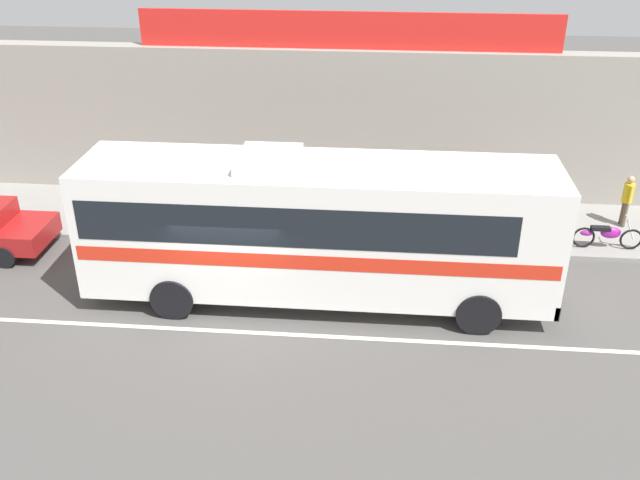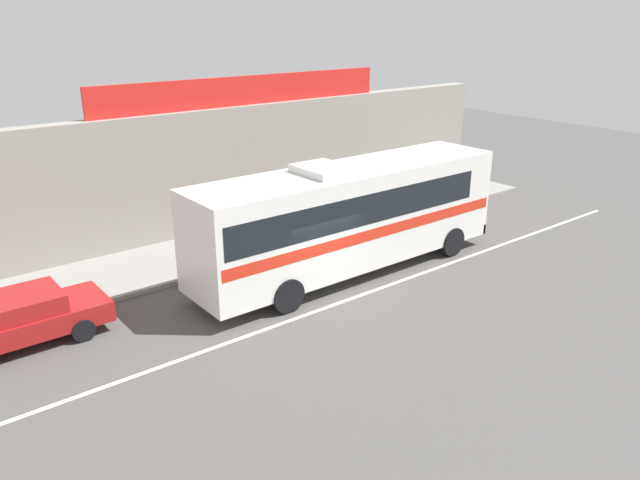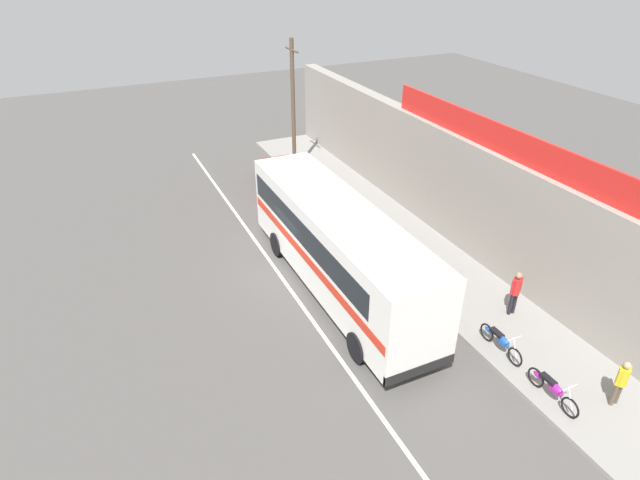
% 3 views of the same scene
% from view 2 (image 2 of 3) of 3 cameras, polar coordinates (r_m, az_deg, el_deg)
% --- Properties ---
extents(ground_plane, '(70.00, 70.00, 0.00)m').
position_cam_2_polar(ground_plane, '(18.94, -0.16, -5.17)').
color(ground_plane, '#4F4C49').
extents(sidewalk_slab, '(30.00, 3.60, 0.14)m').
position_cam_2_polar(sidewalk_slab, '(22.91, -8.21, -0.56)').
color(sidewalk_slab, gray).
rests_on(sidewalk_slab, ground_plane).
extents(storefront_facade, '(30.00, 0.70, 4.80)m').
position_cam_2_polar(storefront_facade, '(24.03, -11.10, 6.09)').
color(storefront_facade, gray).
rests_on(storefront_facade, ground_plane).
extents(storefront_billboard, '(12.68, 0.12, 1.10)m').
position_cam_2_polar(storefront_billboard, '(24.61, -6.71, 13.65)').
color(storefront_billboard, red).
rests_on(storefront_billboard, storefront_facade).
extents(road_center_stripe, '(30.00, 0.14, 0.01)m').
position_cam_2_polar(road_center_stripe, '(18.38, 1.39, -6.00)').
color(road_center_stripe, silver).
rests_on(road_center_stripe, ground_plane).
extents(intercity_bus, '(11.23, 2.62, 3.78)m').
position_cam_2_polar(intercity_bus, '(19.94, 2.63, 2.52)').
color(intercity_bus, white).
rests_on(intercity_bus, ground_plane).
extents(parked_car, '(4.24, 1.88, 1.37)m').
position_cam_2_polar(parked_car, '(17.81, -26.00, -6.50)').
color(parked_car, maroon).
rests_on(parked_car, ground_plane).
extents(motorcycle_orange, '(1.94, 0.56, 0.94)m').
position_cam_2_polar(motorcycle_orange, '(26.28, 7.43, 3.36)').
color(motorcycle_orange, black).
rests_on(motorcycle_orange, sidewalk_slab).
extents(motorcycle_red, '(1.91, 0.56, 0.94)m').
position_cam_2_polar(motorcycle_red, '(27.83, 10.79, 4.14)').
color(motorcycle_red, black).
rests_on(motorcycle_red, sidewalk_slab).
extents(pedestrian_far_right, '(0.30, 0.48, 1.58)m').
position_cam_2_polar(pedestrian_far_right, '(29.35, 9.76, 6.03)').
color(pedestrian_far_right, brown).
rests_on(pedestrian_far_right, sidewalk_slab).
extents(pedestrian_far_left, '(0.30, 0.48, 1.75)m').
position_cam_2_polar(pedestrian_far_left, '(26.44, 2.65, 4.97)').
color(pedestrian_far_left, black).
rests_on(pedestrian_far_left, sidewalk_slab).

